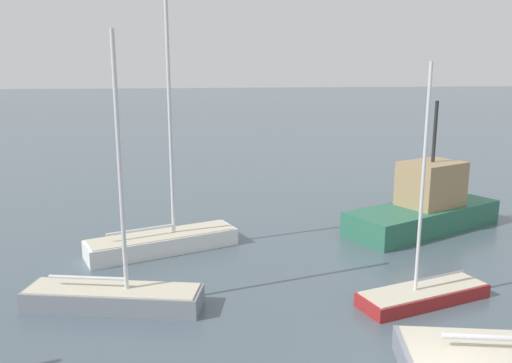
% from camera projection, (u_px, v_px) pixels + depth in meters
% --- Properties ---
extents(sailboat_0, '(4.66, 2.09, 7.66)m').
position_uv_depth(sailboat_0, '(423.00, 292.00, 16.28)').
color(sailboat_0, maroon).
rests_on(sailboat_0, ground_plane).
extents(sailboat_1, '(5.74, 3.16, 8.56)m').
position_uv_depth(sailboat_1, '(114.00, 294.00, 15.85)').
color(sailboat_1, gray).
rests_on(sailboat_1, ground_plane).
extents(sailboat_3, '(6.48, 3.15, 11.43)m').
position_uv_depth(sailboat_3, '(163.00, 238.00, 20.98)').
color(sailboat_3, white).
rests_on(sailboat_3, ground_plane).
extents(fishing_boat_1, '(8.60, 5.18, 6.12)m').
position_uv_depth(fishing_boat_1, '(426.00, 207.00, 23.89)').
color(fishing_boat_1, '#2D6B51').
rests_on(fishing_boat_1, ground_plane).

